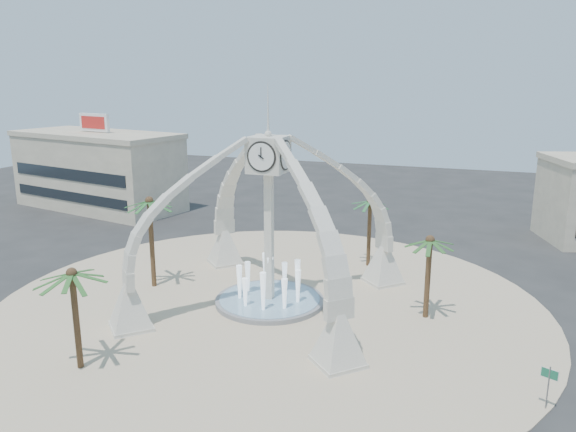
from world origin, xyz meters
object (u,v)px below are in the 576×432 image
(clock_tower, at_px, (269,218))
(palm_south, at_px, (72,275))
(street_sign, at_px, (549,379))
(palm_east, at_px, (430,241))
(palm_north, at_px, (370,202))
(fountain, at_px, (270,300))
(palm_west, at_px, (149,202))

(clock_tower, relative_size, palm_south, 2.77)
(street_sign, bearing_deg, palm_south, -145.57)
(palm_east, relative_size, street_sign, 2.70)
(palm_north, relative_size, street_sign, 2.79)
(fountain, height_order, palm_south, palm_south)
(clock_tower, bearing_deg, palm_south, -118.44)
(palm_west, bearing_deg, palm_north, 35.62)
(street_sign, bearing_deg, palm_west, -171.92)
(fountain, relative_size, palm_west, 1.03)
(palm_north, distance_m, street_sign, 23.24)
(clock_tower, distance_m, palm_east, 11.23)
(fountain, bearing_deg, palm_north, 65.03)
(palm_north, bearing_deg, palm_south, -116.85)
(palm_south, bearing_deg, street_sign, 10.30)
(street_sign, bearing_deg, fountain, -179.62)
(palm_west, bearing_deg, clock_tower, -0.62)
(palm_south, bearing_deg, clock_tower, 61.56)
(palm_west, bearing_deg, palm_east, 3.40)
(palm_south, bearing_deg, palm_north, 63.15)
(palm_north, bearing_deg, palm_west, -144.38)
(fountain, bearing_deg, palm_south, -118.44)
(clock_tower, distance_m, street_sign, 20.32)
(palm_east, bearing_deg, fountain, -173.02)
(clock_tower, relative_size, palm_north, 2.73)
(palm_south, distance_m, street_sign, 25.54)
(clock_tower, bearing_deg, street_sign, -23.75)
(fountain, bearing_deg, palm_east, 6.98)
(clock_tower, xyz_separation_m, palm_east, (11.10, 1.36, -0.95))
(palm_east, height_order, palm_south, palm_south)
(clock_tower, relative_size, palm_east, 2.82)
(fountain, xyz_separation_m, palm_south, (-6.75, -12.46, 5.37))
(fountain, height_order, palm_east, palm_east)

